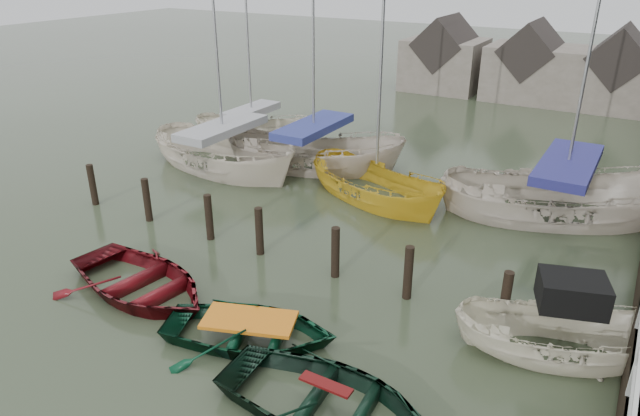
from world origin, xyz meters
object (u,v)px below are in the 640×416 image
Objects in this scene: rowboat_dkgreen at (326,413)px; motorboat at (559,352)px; sailboat_a at (225,167)px; rowboat_green at (251,340)px; sailboat_e at (253,137)px; rowboat_red at (142,293)px; sailboat_b at (314,165)px; sailboat_d at (559,214)px; sailboat_c at (375,198)px.

motorboat is (3.39, 3.90, 0.09)m from rowboat_dkgreen.
rowboat_dkgreen is at bearing -124.71° from sailboat_a.
motorboat is (5.87, 2.87, 0.09)m from rowboat_green.
sailboat_e is (-1.47, 3.77, 0.01)m from sailboat_a.
sailboat_a is at bearing 34.29° from rowboat_red.
sailboat_b is at bearing 37.36° from motorboat.
sailboat_d is 1.21× the size of sailboat_e.
rowboat_dkgreen is 0.33× the size of sailboat_d.
motorboat reaches higher than rowboat_red.
sailboat_b is 3.80m from sailboat_c.
sailboat_d is at bearing -30.59° from rowboat_red.
sailboat_e reaches higher than sailboat_c.
motorboat is 0.40× the size of sailboat_b.
rowboat_red is at bearing -145.69° from sailboat_a.
sailboat_d is at bearing -8.04° from motorboat.
rowboat_red is 3.48m from rowboat_green.
sailboat_b is 4.72m from sailboat_e.
sailboat_d reaches higher than sailboat_c.
sailboat_e is at bearing 88.61° from sailboat_c.
sailboat_a is at bearing 50.50° from motorboat.
sailboat_d is at bearing -72.19° from sailboat_a.
sailboat_d is at bearing -104.89° from sailboat_b.
motorboat is at bearing -103.54° from sailboat_a.
sailboat_c is (-6.93, 5.67, -0.08)m from motorboat.
sailboat_a reaches higher than rowboat_dkgreen.
sailboat_c is at bearing 33.15° from motorboat.
sailboat_e is (-5.38, 11.81, 0.07)m from rowboat_red.
sailboat_d is 13.61m from sailboat_e.
rowboat_green is 2.69m from rowboat_dkgreen.
sailboat_a reaches higher than sailboat_c.
sailboat_b is at bearing -127.29° from sailboat_e.
rowboat_dkgreen is 0.40× the size of sailboat_e.
sailboat_e is (-11.34, 13.00, 0.07)m from rowboat_dkgreen.
rowboat_dkgreen is 13.52m from sailboat_a.
sailboat_c is (-3.55, 9.57, 0.01)m from rowboat_dkgreen.
rowboat_red is at bearing 170.68° from sailboat_b.
sailboat_b is at bearing 87.27° from sailboat_c.
sailboat_b is at bearing 28.02° from rowboat_dkgreen.
sailboat_a is at bearing 22.01° from rowboat_green.
rowboat_dkgreen is 11.43m from sailboat_d.
sailboat_e is (-4.35, 1.82, 0.01)m from sailboat_b.
motorboat is 0.44× the size of sailboat_e.
sailboat_b is at bearing 14.24° from rowboat_red.
sailboat_b is 9.14m from sailboat_d.
rowboat_red is at bearing 74.70° from rowboat_dkgreen.
rowboat_green is 11.21m from sailboat_d.
sailboat_b is (2.88, 1.95, -0.00)m from sailboat_a.
sailboat_d is at bearing -51.33° from sailboat_c.
sailboat_e is (-8.86, 11.97, 0.07)m from rowboat_green.
rowboat_red is 9.73m from motorboat.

